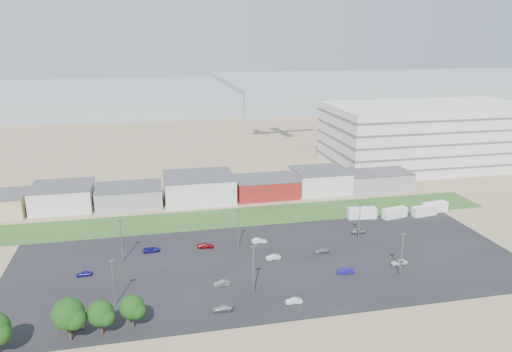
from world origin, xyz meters
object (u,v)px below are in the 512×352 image
object	(u,v)px
parked_car_10	(73,326)
parked_car_12	(321,251)
box_trailer_a	(362,213)
parked_car_0	(399,262)
parked_car_1	(346,271)
parked_car_6	(205,246)
parked_car_7	(273,257)
parked_car_11	(259,241)
parked_car_8	(358,231)
parked_car_3	(222,308)
parked_car_5	(84,273)
parked_car_13	(294,301)
parked_car_9	(151,250)
parked_car_4	(222,283)

from	to	relation	value
parked_car_10	parked_car_12	size ratio (longest dim) A/B	1.07
box_trailer_a	parked_car_0	bearing A→B (deg)	-91.77
parked_car_1	parked_car_6	xyz separation A→B (m)	(-29.21, 20.89, -0.03)
parked_car_12	parked_car_7	bearing A→B (deg)	-85.06
parked_car_11	parked_car_8	bearing A→B (deg)	-90.27
parked_car_12	parked_car_10	bearing A→B (deg)	-68.55
parked_car_3	parked_car_7	world-z (taller)	parked_car_3
parked_car_6	parked_car_10	distance (m)	41.58
parked_car_5	parked_car_13	world-z (taller)	parked_car_5
parked_car_1	parked_car_5	world-z (taller)	parked_car_1
parked_car_1	parked_car_3	size ratio (longest dim) A/B	0.92
parked_car_10	parked_car_0	bearing A→B (deg)	-85.62
parked_car_11	parked_car_1	bearing A→B (deg)	-145.21
parked_car_0	parked_car_12	xyz separation A→B (m)	(-15.53, 10.14, 0.00)
parked_car_6	parked_car_10	xyz separation A→B (m)	(-28.10, -30.65, -0.02)
parked_car_3	parked_car_13	bearing A→B (deg)	91.66
parked_car_0	parked_car_9	bearing A→B (deg)	-115.48
parked_car_5	parked_car_13	size ratio (longest dim) A/B	1.01
parked_car_10	parked_car_12	world-z (taller)	parked_car_10
parked_car_6	parked_car_8	bearing A→B (deg)	-82.69
parked_car_5	parked_car_10	distance (m)	21.35
parked_car_1	parked_car_10	world-z (taller)	parked_car_1
box_trailer_a	parked_car_9	xyz separation A→B (m)	(-60.77, -10.74, -0.97)
parked_car_10	parked_car_12	xyz separation A→B (m)	(55.69, 21.43, -0.04)
box_trailer_a	parked_car_4	distance (m)	56.19
parked_car_4	parked_car_10	world-z (taller)	parked_car_10
box_trailer_a	parked_car_9	distance (m)	61.72
parked_car_7	parked_car_10	distance (m)	47.74
parked_car_3	box_trailer_a	bearing A→B (deg)	134.02
parked_car_6	parked_car_7	world-z (taller)	parked_car_6
box_trailer_a	parked_car_4	xyz separation A→B (m)	(-46.29, -31.83, -0.98)
parked_car_7	parked_car_11	xyz separation A→B (m)	(-1.04, 10.27, 0.06)
parked_car_11	parked_car_13	bearing A→B (deg)	178.93
parked_car_11	parked_car_10	bearing A→B (deg)	124.93
parked_car_8	parked_car_12	distance (m)	17.07
parked_car_3	parked_car_9	world-z (taller)	parked_car_3
parked_car_3	parked_car_6	size ratio (longest dim) A/B	1.01
parked_car_5	parked_car_13	xyz separation A→B (m)	(42.35, -21.53, -0.02)
parked_car_10	parked_car_11	size ratio (longest dim) A/B	1.05
parked_car_0	parked_car_5	size ratio (longest dim) A/B	1.17
parked_car_3	parked_car_5	bearing A→B (deg)	-124.43
parked_car_6	parked_car_13	world-z (taller)	parked_car_6
parked_car_10	parked_car_11	bearing A→B (deg)	-58.52
parked_car_8	parked_car_10	size ratio (longest dim) A/B	0.93
parked_car_1	parked_car_5	distance (m)	58.65
parked_car_0	parked_car_11	distance (m)	34.99
parked_car_4	parked_car_5	xyz separation A→B (m)	(-29.38, 11.28, -0.01)
parked_car_5	parked_car_7	size ratio (longest dim) A/B	0.97
parked_car_5	parked_car_6	size ratio (longest dim) A/B	0.81
parked_car_9	parked_car_10	size ratio (longest dim) A/B	1.06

